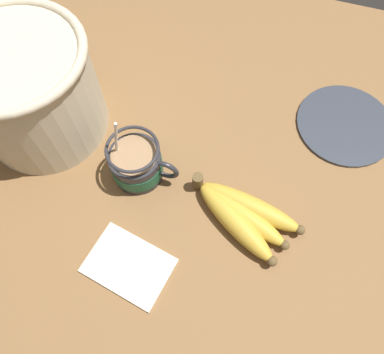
{
  "coord_description": "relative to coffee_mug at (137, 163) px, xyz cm",
  "views": [
    {
      "loc": [
        15.45,
        -27.24,
        67.01
      ],
      "look_at": [
        6.76,
        0.31,
        6.82
      ],
      "focal_mm": 35.0,
      "sensor_mm": 36.0,
      "label": 1
    }
  ],
  "objects": [
    {
      "name": "small_plate",
      "position": [
        36.13,
        22.72,
        -3.49
      ],
      "size": [
        19.65,
        19.65,
        0.6
      ],
      "color": "#333842",
      "rests_on": "table"
    },
    {
      "name": "woven_basket",
      "position": [
        -21.73,
        5.15,
        6.74
      ],
      "size": [
        25.43,
        25.43,
        20.22
      ],
      "color": "beige",
      "rests_on": "table"
    },
    {
      "name": "coffee_mug",
      "position": [
        0.0,
        0.0,
        0.0
      ],
      "size": [
        13.04,
        9.61,
        16.15
      ],
      "color": "#28282D",
      "rests_on": "table"
    },
    {
      "name": "table",
      "position": [
        3.7,
        -0.05,
        -5.15
      ],
      "size": [
        118.17,
        118.17,
        2.7
      ],
      "color": "brown",
      "rests_on": "ground"
    },
    {
      "name": "banana_bunch",
      "position": [
        20.85,
        -3.06,
        -1.82
      ],
      "size": [
        21.49,
        13.62,
        4.27
      ],
      "color": "brown",
      "rests_on": "table"
    },
    {
      "name": "napkin",
      "position": [
        4.65,
        -17.2,
        -3.49
      ],
      "size": [
        15.71,
        12.37,
        0.6
      ],
      "color": "beige",
      "rests_on": "table"
    }
  ]
}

